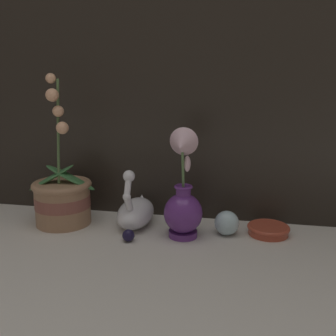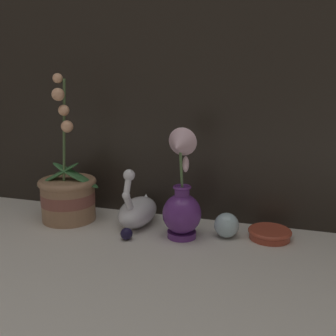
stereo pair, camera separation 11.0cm
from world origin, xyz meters
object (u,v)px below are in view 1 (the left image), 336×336
(amber_dish, at_px, (268,229))
(blue_vase, at_px, (183,200))
(orchid_potted_plant, at_px, (62,197))
(swan_figurine, at_px, (136,211))
(glass_sphere, at_px, (227,223))

(amber_dish, bearing_deg, blue_vase, -163.89)
(orchid_potted_plant, bearing_deg, blue_vase, -5.30)
(orchid_potted_plant, height_order, swan_figurine, orchid_potted_plant)
(swan_figurine, distance_m, glass_sphere, 0.27)
(blue_vase, bearing_deg, amber_dish, 16.11)
(swan_figurine, bearing_deg, amber_dish, 1.43)
(swan_figurine, distance_m, amber_dish, 0.39)
(swan_figurine, relative_size, glass_sphere, 2.79)
(blue_vase, distance_m, amber_dish, 0.26)
(glass_sphere, bearing_deg, swan_figurine, 176.82)
(blue_vase, distance_m, glass_sphere, 0.15)
(orchid_potted_plant, relative_size, glass_sphere, 6.42)
(glass_sphere, bearing_deg, blue_vase, -159.99)
(orchid_potted_plant, bearing_deg, swan_figurine, 6.09)
(orchid_potted_plant, height_order, glass_sphere, orchid_potted_plant)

